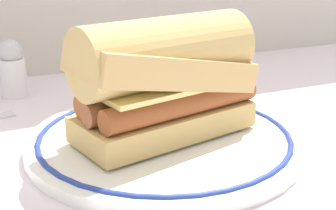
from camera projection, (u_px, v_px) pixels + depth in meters
ground_plane at (161, 143)px, 0.52m from camera, size 1.50×1.50×0.00m
plate at (168, 139)px, 0.51m from camera, size 0.28×0.28×0.01m
sausage_sandwich at (168, 76)px, 0.49m from camera, size 0.20×0.12×0.12m
salt_shaker at (12, 69)px, 0.66m from camera, size 0.04×0.04×0.08m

